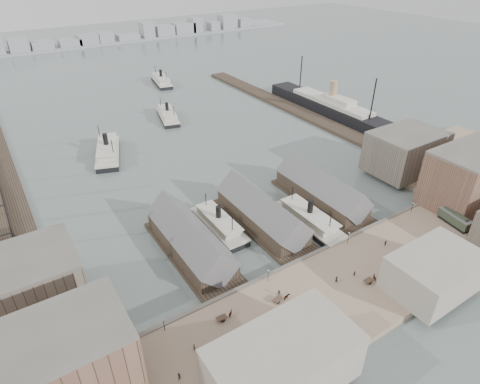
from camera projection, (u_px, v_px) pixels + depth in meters
ground at (294, 253)px, 120.86m from camera, size 900.00×900.00×0.00m
quay at (343, 291)px, 106.05m from camera, size 180.00×30.00×2.00m
seawall at (306, 259)px, 116.54m from camera, size 180.00×1.20×2.30m
west_wharf at (3, 175)px, 160.41m from camera, size 10.00×220.00×1.60m
east_wharf at (299, 112)px, 220.84m from camera, size 10.00×180.00×1.60m
ferry_shed_west at (190, 240)px, 118.45m from camera, size 14.00×42.00×12.60m
ferry_shed_center at (262, 213)px, 130.48m from camera, size 14.00×42.00×12.60m
ferry_shed_east at (321, 191)px, 142.52m from camera, size 14.00×42.00×12.60m
warehouse_west_front at (46, 377)px, 74.11m from camera, size 32.00×18.00×18.00m
warehouse_west_back at (24, 286)px, 96.60m from camera, size 26.00×20.00×14.00m
warehouse_east_front at (469, 177)px, 136.80m from camera, size 30.00×18.00×19.00m
warehouse_east_back at (405, 152)px, 158.07m from camera, size 28.00×20.00×15.00m
street_bldg_center at (435, 272)px, 103.58m from camera, size 24.00×16.00×10.00m
street_bldg_west at (283, 363)px, 79.92m from camera, size 30.00×16.00×12.00m
lamp_post_far_w at (164, 323)px, 92.56m from camera, size 0.44×0.44×3.92m
lamp_post_near_w at (268, 273)px, 106.44m from camera, size 0.44×0.44×3.92m
lamp_post_near_e at (349, 236)px, 120.33m from camera, size 0.44×0.44×3.92m
lamp_post_far_e at (413, 206)px, 134.22m from camera, size 0.44×0.44×3.92m
far_shore at (53, 44)px, 356.56m from camera, size 500.00×40.00×15.72m
ferry_docked_west at (219, 224)px, 129.84m from camera, size 7.77×25.90×9.25m
ferry_docked_east at (309, 219)px, 131.57m from camera, size 8.54×28.45×10.16m
ferry_open_near at (108, 151)px, 174.70m from camera, size 19.00×32.83×11.24m
ferry_open_mid at (168, 115)px, 212.46m from camera, size 14.29×28.15×9.64m
ferry_open_far at (162, 81)px, 266.24m from camera, size 13.40×29.61×10.20m
ocean_steamer at (331, 107)px, 218.66m from camera, size 12.43×90.83×18.17m
tram at (454, 219)px, 128.64m from camera, size 4.63×11.44×3.96m
horse_cart_left at (228, 315)px, 96.98m from camera, size 4.67×1.60×1.59m
horse_cart_center at (284, 298)px, 101.61m from camera, size 4.94×2.14×1.52m
horse_cart_right at (373, 278)px, 107.62m from camera, size 4.51×1.52×1.42m
pedestrian_0 at (194, 347)px, 89.05m from camera, size 0.72×0.80×1.80m
pedestrian_1 at (179, 376)px, 83.06m from camera, size 1.05×0.96×1.75m
pedestrian_2 at (279, 293)px, 102.92m from camera, size 1.22×1.29×1.75m
pedestrian_3 at (283, 319)px, 95.75m from camera, size 0.72×1.04×1.63m
pedestrian_4 at (337, 279)px, 107.27m from camera, size 0.99×0.99×1.74m
pedestrian_5 at (354, 274)px, 109.07m from camera, size 0.75×0.70×1.68m
pedestrian_6 at (386, 243)px, 120.18m from camera, size 0.88×1.02×1.80m
pedestrian_7 at (413, 251)px, 117.11m from camera, size 0.98×1.23×1.67m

